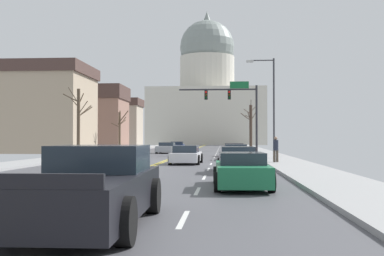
# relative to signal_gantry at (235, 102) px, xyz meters

# --- Properties ---
(ground) EXTENTS (20.00, 180.00, 0.20)m
(ground) POSITION_rel_signal_gantry_xyz_m (-5.45, -13.15, -5.26)
(ground) COLOR #4C4C51
(signal_gantry) EXTENTS (7.91, 0.41, 7.24)m
(signal_gantry) POSITION_rel_signal_gantry_xyz_m (0.00, 0.00, 0.00)
(signal_gantry) COLOR #28282D
(signal_gantry) RESTS_ON ground
(street_lamp_right) EXTENTS (2.19, 0.24, 7.74)m
(street_lamp_right) POSITION_rel_signal_gantry_xyz_m (2.47, -10.67, -0.56)
(street_lamp_right) COLOR #333338
(street_lamp_right) RESTS_ON ground
(capitol_building) EXTENTS (28.43, 21.67, 34.01)m
(capitol_building) POSITION_rel_signal_gantry_xyz_m (-5.45, 71.55, 6.73)
(capitol_building) COLOR beige
(capitol_building) RESTS_ON ground
(sedan_near_00) EXTENTS (2.12, 4.28, 1.21)m
(sedan_near_00) POSITION_rel_signal_gantry_xyz_m (-0.21, -4.29, -4.72)
(sedan_near_00) COLOR #B71414
(sedan_near_00) RESTS_ON ground
(sedan_near_01) EXTENTS (2.21, 4.62, 1.21)m
(sedan_near_01) POSITION_rel_signal_gantry_xyz_m (-0.15, -10.30, -4.72)
(sedan_near_01) COLOR silver
(sedan_near_01) RESTS_ON ground
(sedan_near_02) EXTENTS (2.07, 4.28, 1.21)m
(sedan_near_02) POSITION_rel_signal_gantry_xyz_m (-3.59, -16.37, -4.71)
(sedan_near_02) COLOR silver
(sedan_near_02) RESTS_ON ground
(sedan_near_03) EXTENTS (2.06, 4.68, 1.28)m
(sedan_near_03) POSITION_rel_signal_gantry_xyz_m (-0.41, -23.56, -4.69)
(sedan_near_03) COLOR #9EA3A8
(sedan_near_03) RESTS_ON ground
(sedan_near_04) EXTENTS (2.02, 4.61, 1.22)m
(sedan_near_04) POSITION_rel_signal_gantry_xyz_m (-0.49, -30.90, -4.71)
(sedan_near_04) COLOR #1E7247
(sedan_near_04) RESTS_ON ground
(pickup_truck_near_05) EXTENTS (2.34, 5.45, 1.56)m
(pickup_truck_near_05) POSITION_rel_signal_gantry_xyz_m (-3.68, -38.05, -4.57)
(pickup_truck_near_05) COLOR black
(pickup_truck_near_05) RESTS_ON ground
(sedan_oncoming_00) EXTENTS (2.11, 4.29, 1.20)m
(sedan_oncoming_00) POSITION_rel_signal_gantry_xyz_m (-7.45, 4.25, -4.71)
(sedan_oncoming_00) COLOR #9EA3A8
(sedan_oncoming_00) RESTS_ON ground
(sedan_oncoming_01) EXTENTS (2.16, 4.64, 1.19)m
(sedan_oncoming_01) POSITION_rel_signal_gantry_xyz_m (-7.32, 14.28, -4.72)
(sedan_oncoming_01) COLOR navy
(sedan_oncoming_01) RESTS_ON ground
(flank_building_00) EXTENTS (13.74, 9.90, 10.08)m
(flank_building_00) POSITION_rel_signal_gantry_xyz_m (-23.46, 5.41, -0.20)
(flank_building_00) COLOR tan
(flank_building_00) RESTS_ON ground
(flank_building_01) EXTENTS (10.84, 6.67, 8.54)m
(flank_building_01) POSITION_rel_signal_gantry_xyz_m (-21.14, 34.33, -0.97)
(flank_building_01) COLOR #B2A38E
(flank_building_01) RESTS_ON ground
(flank_building_02) EXTENTS (9.71, 7.84, 9.37)m
(flank_building_02) POSITION_rel_signal_gantry_xyz_m (-20.61, 21.29, -0.53)
(flank_building_02) COLOR #8C6656
(flank_building_02) RESTS_ON ground
(bare_tree_00) EXTENTS (1.56, 1.79, 6.60)m
(bare_tree_00) POSITION_rel_signal_gantry_xyz_m (2.44, 15.71, -2.08)
(bare_tree_00) COLOR #423328
(bare_tree_00) RESTS_ON ground
(bare_tree_01) EXTENTS (2.20, 2.45, 5.07)m
(bare_tree_01) POSITION_rel_signal_gantry_xyz_m (-14.21, 10.95, -2.46)
(bare_tree_01) COLOR #4C3D2D
(bare_tree_01) RESTS_ON ground
(bare_tree_02) EXTENTS (2.20, 0.51, 6.83)m
(bare_tree_02) POSITION_rel_signal_gantry_xyz_m (3.17, 28.63, -1.79)
(bare_tree_02) COLOR brown
(bare_tree_02) RESTS_ON ground
(bare_tree_03) EXTENTS (2.59, 2.53, 6.16)m
(bare_tree_03) POSITION_rel_signal_gantry_xyz_m (-14.28, -5.57, -1.89)
(bare_tree_03) COLOR #4C3D2D
(bare_tree_03) RESTS_ON ground
(pedestrian_00) EXTENTS (0.35, 0.34, 1.65)m
(pedestrian_00) POSITION_rel_signal_gantry_xyz_m (2.25, -16.53, -4.23)
(pedestrian_00) COLOR #4C4238
(pedestrian_00) RESTS_ON ground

